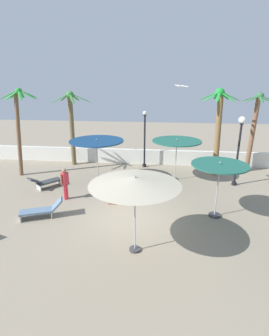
% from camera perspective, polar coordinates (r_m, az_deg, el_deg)
% --- Properties ---
extents(ground_plane, '(56.00, 56.00, 0.00)m').
position_cam_1_polar(ground_plane, '(12.27, -1.46, -10.46)').
color(ground_plane, gray).
extents(boundary_wall, '(25.20, 0.30, 1.06)m').
position_cam_1_polar(boundary_wall, '(19.55, 1.68, 2.50)').
color(boundary_wall, silver).
rests_on(boundary_wall, ground_plane).
extents(patio_umbrella_0, '(2.94, 2.94, 2.59)m').
position_cam_1_polar(patio_umbrella_0, '(16.03, 9.12, 5.57)').
color(patio_umbrella_0, '#333338').
rests_on(patio_umbrella_0, ground_plane).
extents(patio_umbrella_1, '(3.15, 3.15, 2.93)m').
position_cam_1_polar(patio_umbrella_1, '(8.84, 0.09, -2.93)').
color(patio_umbrella_1, '#333338').
rests_on(patio_umbrella_1, ground_plane).
extents(patio_umbrella_3, '(2.44, 2.44, 2.61)m').
position_cam_1_polar(patio_umbrella_3, '(11.98, 17.89, -0.12)').
color(patio_umbrella_3, '#333338').
rests_on(patio_umbrella_3, ground_plane).
extents(patio_umbrella_4, '(3.11, 3.11, 2.75)m').
position_cam_1_polar(patio_umbrella_4, '(15.33, -8.19, 5.58)').
color(patio_umbrella_4, '#333338').
rests_on(patio_umbrella_4, ground_plane).
extents(palm_tree_0, '(2.29, 2.30, 5.50)m').
position_cam_1_polar(palm_tree_0, '(17.90, -23.73, 9.18)').
color(palm_tree_0, brown).
rests_on(palm_tree_0, ground_plane).
extents(palm_tree_1, '(2.57, 2.69, 5.21)m').
position_cam_1_polar(palm_tree_1, '(19.26, -13.46, 9.89)').
color(palm_tree_1, brown).
rests_on(palm_tree_1, ground_plane).
extents(palm_tree_2, '(2.14, 2.21, 5.21)m').
position_cam_1_polar(palm_tree_2, '(18.89, 24.49, 8.71)').
color(palm_tree_2, brown).
rests_on(palm_tree_2, ground_plane).
extents(palm_tree_3, '(2.48, 2.48, 5.49)m').
position_cam_1_polar(palm_tree_3, '(17.39, 17.64, 9.22)').
color(palm_tree_3, brown).
rests_on(palm_tree_3, ground_plane).
extents(lamp_post_0, '(0.28, 0.28, 3.95)m').
position_cam_1_polar(lamp_post_0, '(18.41, 2.20, 6.41)').
color(lamp_post_0, black).
rests_on(lamp_post_0, ground_plane).
extents(lamp_post_2, '(0.40, 0.40, 4.04)m').
position_cam_1_polar(lamp_post_2, '(16.05, 21.70, 5.22)').
color(lamp_post_2, black).
rests_on(lamp_post_2, ground_plane).
extents(lounge_chair_0, '(1.96, 1.21, 0.84)m').
position_cam_1_polar(lounge_chair_0, '(12.73, -19.38, -8.51)').
color(lounge_chair_0, '#B7B7BC').
rests_on(lounge_chair_0, ground_plane).
extents(lounge_chair_1, '(1.62, 1.78, 0.83)m').
position_cam_1_polar(lounge_chair_1, '(15.97, -18.72, -2.79)').
color(lounge_chair_1, '#B7B7BC').
rests_on(lounge_chair_1, ground_plane).
extents(guest_0, '(0.37, 0.52, 1.68)m').
position_cam_1_polar(guest_0, '(14.01, -14.82, -2.71)').
color(guest_0, '#D8333F').
rests_on(guest_0, ground_plane).
extents(seagull_0, '(0.67, 1.17, 0.14)m').
position_cam_1_polar(seagull_0, '(13.31, 10.19, 16.99)').
color(seagull_0, white).
extents(planter, '(0.70, 0.70, 0.85)m').
position_cam_1_polar(planter, '(13.50, -3.94, -5.83)').
color(planter, brown).
rests_on(planter, ground_plane).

